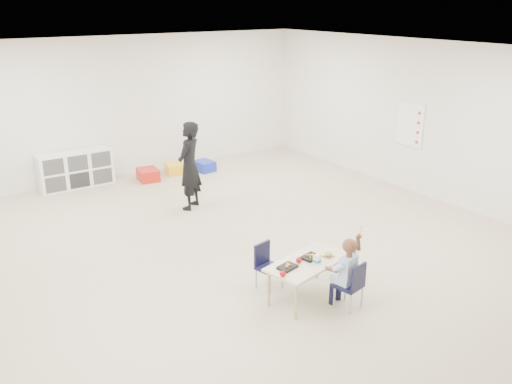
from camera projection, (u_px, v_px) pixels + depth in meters
room at (250, 158)px, 7.41m from camera, size 9.00×9.02×2.80m
table at (308, 279)px, 6.55m from camera, size 1.17×0.76×0.49m
chair_near at (349, 285)px, 6.33m from camera, size 0.34×0.32×0.59m
chair_far at (269, 267)px, 6.75m from camera, size 0.34×0.32×0.59m
child at (350, 272)px, 6.27m from camera, size 0.47×0.47×0.93m
lunch_tray_near at (310, 257)px, 6.54m from camera, size 0.25×0.20×0.03m
lunch_tray_far at (287, 267)px, 6.29m from camera, size 0.25×0.20×0.03m
milk_carton at (317, 259)px, 6.41m from camera, size 0.08×0.08×0.10m
bread_roll at (329, 254)px, 6.57m from camera, size 0.09×0.09×0.07m
apple_near at (299, 260)px, 6.41m from camera, size 0.07×0.07×0.07m
apple_far at (283, 274)px, 6.10m from camera, size 0.07×0.07×0.07m
cubby_shelf at (76, 169)px, 10.45m from camera, size 1.40×0.40×0.70m
rules_poster at (410, 125)px, 10.05m from camera, size 0.02×0.60×0.80m
adult at (189, 166)px, 9.24m from camera, size 0.67×0.63×1.53m
bin_red at (148, 175)px, 10.90m from camera, size 0.43×0.52×0.23m
bin_yellow at (174, 168)px, 11.34m from camera, size 0.42×0.49×0.21m
bin_blue at (204, 166)px, 11.50m from camera, size 0.38×0.47×0.21m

